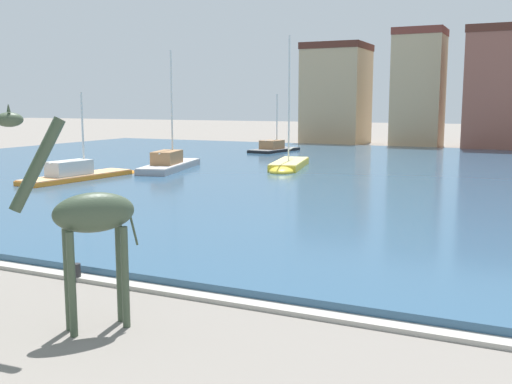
# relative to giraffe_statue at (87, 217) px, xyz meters

# --- Properties ---
(harbor_water) EXTENTS (86.58, 53.05, 0.32)m
(harbor_water) POSITION_rel_giraffe_statue_xyz_m (1.31, 29.69, -2.40)
(harbor_water) COLOR #2D5170
(harbor_water) RESTS_ON ground
(quay_edge_coping) EXTENTS (86.58, 0.50, 0.12)m
(quay_edge_coping) POSITION_rel_giraffe_statue_xyz_m (1.31, 2.92, -2.50)
(quay_edge_coping) COLOR #ADA89E
(quay_edge_coping) RESTS_ON ground
(giraffe_statue) EXTENTS (2.06, 2.53, 5.01)m
(giraffe_statue) POSITION_rel_giraffe_statue_xyz_m (0.00, 0.00, 0.00)
(giraffe_statue) COLOR #3D4C38
(giraffe_statue) RESTS_ON ground
(sailboat_black) EXTENTS (3.21, 7.27, 5.87)m
(sailboat_black) POSITION_rel_giraffe_statue_xyz_m (-14.53, 44.27, -2.09)
(sailboat_black) COLOR black
(sailboat_black) RESTS_ON ground
(sailboat_yellow) EXTENTS (3.54, 8.01, 9.75)m
(sailboat_yellow) POSITION_rel_giraffe_statue_xyz_m (-7.52, 30.10, -2.10)
(sailboat_yellow) COLOR gold
(sailboat_yellow) RESTS_ON ground
(sailboat_orange) EXTENTS (2.60, 9.20, 5.69)m
(sailboat_orange) POSITION_rel_giraffe_statue_xyz_m (-16.91, 19.16, -2.06)
(sailboat_orange) COLOR orange
(sailboat_orange) RESTS_ON ground
(sailboat_grey) EXTENTS (4.21, 9.52, 8.71)m
(sailboat_grey) POSITION_rel_giraffe_statue_xyz_m (-15.03, 26.45, -1.99)
(sailboat_grey) COLOR #939399
(sailboat_grey) RESTS_ON ground
(mooring_bollard) EXTENTS (0.24, 0.24, 0.50)m
(mooring_bollard) POSITION_rel_giraffe_statue_xyz_m (-2.89, 2.77, -2.31)
(mooring_bollard) COLOR #232326
(mooring_bollard) RESTS_ON ground
(townhouse_end_terrace) EXTENTS (7.34, 7.47, 12.18)m
(townhouse_end_terrace) POSITION_rel_giraffe_statue_xyz_m (-14.17, 62.13, 3.54)
(townhouse_end_terrace) COLOR tan
(townhouse_end_terrace) RESTS_ON ground
(townhouse_wide_warehouse) EXTENTS (5.52, 5.14, 13.25)m
(townhouse_wide_warehouse) POSITION_rel_giraffe_statue_xyz_m (-3.88, 60.13, 4.08)
(townhouse_wide_warehouse) COLOR tan
(townhouse_wide_warehouse) RESTS_ON ground
(townhouse_corner_house) EXTENTS (7.52, 6.80, 12.89)m
(townhouse_corner_house) POSITION_rel_giraffe_statue_xyz_m (5.14, 58.69, 3.90)
(townhouse_corner_house) COLOR #8E5142
(townhouse_corner_house) RESTS_ON ground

